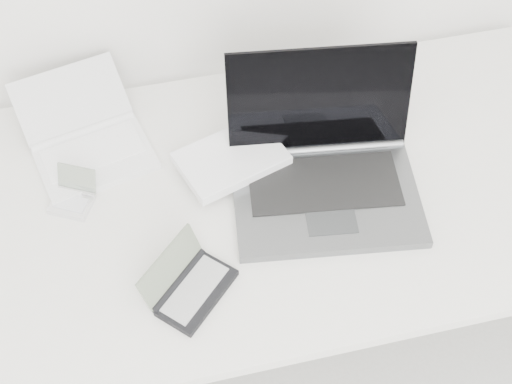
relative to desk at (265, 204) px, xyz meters
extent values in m
cube|color=white|center=(0.00, 0.00, 0.03)|extent=(1.60, 0.80, 0.03)
cylinder|color=silver|center=(0.75, 0.35, -0.33)|extent=(0.04, 0.04, 0.70)
cube|color=slate|center=(0.13, -0.06, 0.06)|extent=(0.44, 0.33, 0.02)
cube|color=black|center=(0.13, -0.02, 0.07)|extent=(0.35, 0.20, 0.00)
cube|color=black|center=(0.15, 0.11, 0.19)|extent=(0.41, 0.12, 0.25)
cylinder|color=slate|center=(0.14, 0.08, 0.07)|extent=(0.40, 0.08, 0.02)
cube|color=#343739|center=(0.12, -0.13, 0.07)|extent=(0.12, 0.08, 0.00)
cube|color=white|center=(-0.06, 0.09, 0.08)|extent=(0.27, 0.22, 0.02)
cube|color=white|center=(-0.06, 0.09, 0.09)|extent=(0.26, 0.21, 0.00)
cube|color=white|center=(-0.36, 0.17, 0.06)|extent=(0.29, 0.23, 0.02)
cube|color=white|center=(-0.36, 0.19, 0.07)|extent=(0.24, 0.15, 0.00)
cube|color=silver|center=(-0.40, 0.33, 0.11)|extent=(0.28, 0.19, 0.10)
cylinder|color=white|center=(-0.38, 0.26, 0.06)|extent=(0.25, 0.08, 0.02)
cube|color=white|center=(-0.43, 0.06, 0.05)|extent=(0.11, 0.10, 0.01)
cube|color=#B8B8BC|center=(-0.43, 0.06, 0.06)|extent=(0.08, 0.07, 0.00)
cube|color=gray|center=(-0.40, 0.10, 0.09)|extent=(0.09, 0.07, 0.06)
cylinder|color=white|center=(-0.41, 0.09, 0.06)|extent=(0.08, 0.05, 0.01)
cube|color=black|center=(-0.19, -0.22, 0.05)|extent=(0.18, 0.18, 0.02)
cube|color=gray|center=(-0.20, -0.22, 0.06)|extent=(0.15, 0.15, 0.00)
cube|color=slate|center=(-0.24, -0.18, 0.10)|extent=(0.15, 0.14, 0.08)
cylinder|color=black|center=(-0.23, -0.19, 0.06)|extent=(0.13, 0.13, 0.02)
camera|label=1|loc=(-0.24, -0.94, 1.32)|focal=50.00mm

